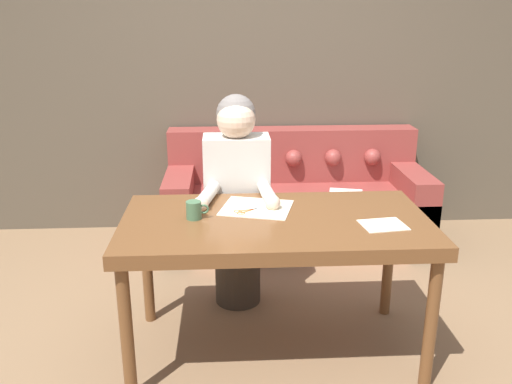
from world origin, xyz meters
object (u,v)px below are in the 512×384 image
(dining_table, at_px, (275,232))
(person, at_px, (237,201))
(couch, at_px, (295,204))
(scissors, at_px, (249,211))
(mug, at_px, (194,210))

(dining_table, bearing_deg, person, 108.59)
(couch, xyz_separation_m, scissors, (-0.41, -1.33, 0.45))
(dining_table, xyz_separation_m, mug, (-0.40, 0.02, 0.12))
(dining_table, distance_m, couch, 1.52)
(couch, distance_m, mug, 1.66)
(couch, bearing_deg, scissors, -107.20)
(couch, bearing_deg, mug, -115.71)
(couch, relative_size, scissors, 8.19)
(dining_table, relative_size, scissors, 6.38)
(mug, bearing_deg, dining_table, -2.85)
(dining_table, height_order, person, person)
(person, distance_m, mug, 0.57)
(dining_table, bearing_deg, scissors, 137.66)
(couch, height_order, mug, couch)
(scissors, bearing_deg, mug, -161.03)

